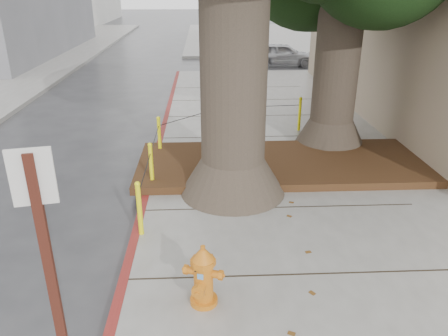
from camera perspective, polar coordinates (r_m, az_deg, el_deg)
The scene contains 10 objects.
ground at distance 6.45m, azimuth 5.52°, elevation -14.84°, with size 140.00×140.00×0.00m, color #28282B.
sidewalk_far at distance 35.90m, azimuth 8.63°, elevation 16.61°, with size 16.00×20.00×0.15m, color slate.
curb_red at distance 8.55m, azimuth -10.26°, elevation -4.31°, with size 0.14×26.00×0.16m, color maroon.
planter_bed at distance 9.83m, azimuth 7.67°, elevation 0.59°, with size 6.40×2.60×0.16m, color black.
bollard_ring at distance 9.96m, azimuth -2.74°, elevation 3.76°, with size 3.79×5.39×0.95m.
fire_hydrant at distance 5.63m, azimuth -2.73°, elevation -13.90°, with size 0.45×0.45×0.86m.
signpost at distance 3.58m, azimuth -21.03°, elevation -16.45°, with size 0.28×0.08×2.85m.
car_silver at distance 23.24m, azimuth 7.71°, elevation 14.50°, with size 1.36×3.38×1.15m, color #A5A6AA.
car_red at distance 25.09m, azimuth 22.14°, elevation 13.95°, with size 1.45×4.16×1.37m, color maroon.
car_dark at distance 24.90m, azimuth -25.15°, elevation 13.26°, with size 1.72×4.24×1.23m, color black.
Camera 1 is at (-0.84, -5.03, 3.95)m, focal length 35.00 mm.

